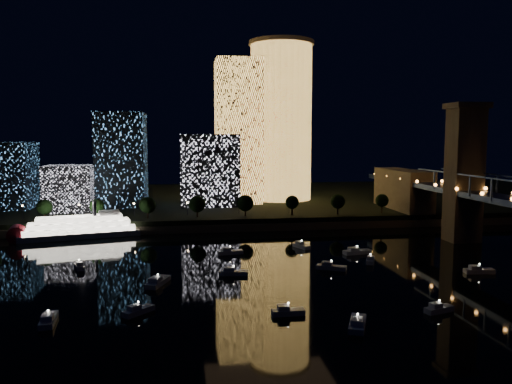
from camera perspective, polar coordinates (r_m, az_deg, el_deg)
ground at (r=127.86m, az=8.38°, el=-10.95°), size 520.00×520.00×0.00m
far_bank at (r=281.37m, az=-1.04°, el=-0.97°), size 420.00×160.00×5.00m
seawall at (r=205.26m, az=1.77°, el=-3.93°), size 420.00×6.00×3.00m
tower_cylindrical at (r=265.84m, az=2.87°, el=8.07°), size 34.00×34.00×82.40m
tower_rectangular at (r=253.04m, az=-2.04°, el=6.88°), size 22.40×22.40×71.27m
midrise_blocks at (r=246.78m, az=-15.29°, el=2.60°), size 117.86×40.77×44.64m
riverboat at (r=200.79m, az=-20.05°, el=-3.92°), size 47.56×19.60×14.06m
motorboats at (r=134.40m, az=2.44°, el=-9.68°), size 117.85×80.56×2.78m
esplanade_trees at (r=206.70m, az=-7.17°, el=-1.39°), size 166.00×6.95×8.98m
street_lamps at (r=212.80m, az=-7.86°, el=-1.57°), size 132.70×0.70×5.65m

